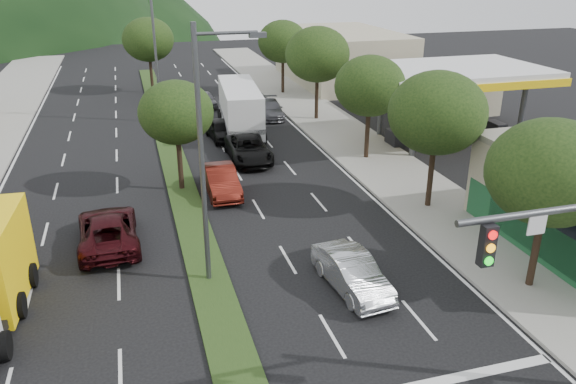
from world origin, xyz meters
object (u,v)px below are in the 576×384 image
object	(u,v)px
tree_r_e	(283,42)
car_queue_b	(270,109)
streetlight_near	(207,147)
suv_maroon	(108,230)
sedan_silver	(352,273)
tree_med_near	(176,113)
car_queue_e	(205,99)
tree_r_a	(550,172)
motorhome	(240,107)
tree_r_b	(437,113)
tree_med_far	(148,40)
car_queue_d	(248,149)
car_queue_a	(221,130)
car_queue_c	(221,181)
streetlight_mid	(158,50)
tree_r_d	(317,54)
tree_r_c	(370,86)

from	to	relation	value
tree_r_e	car_queue_b	bearing A→B (deg)	-112.16
streetlight_near	suv_maroon	distance (m)	7.59
streetlight_near	sedan_silver	size ratio (longest dim) A/B	2.26
tree_med_near	car_queue_e	world-z (taller)	tree_med_near
tree_r_a	motorhome	xyz separation A→B (m)	(-6.50, 24.46, -2.99)
tree_r_b	tree_med_far	xyz separation A→B (m)	(-12.00, 32.00, -0.03)
tree_med_near	suv_maroon	size ratio (longest dim) A/B	1.10
sedan_silver	tree_r_e	bearing A→B (deg)	72.63
tree_r_b	motorhome	bearing A→B (deg)	111.54
tree_r_a	sedan_silver	bearing A→B (deg)	164.84
tree_r_a	streetlight_near	size ratio (longest dim) A/B	0.66
streetlight_near	car_queue_d	distance (m)	15.33
car_queue_b	car_queue_a	bearing A→B (deg)	-127.02
tree_r_a	sedan_silver	xyz separation A→B (m)	(-6.75, 1.83, -4.09)
car_queue_b	car_queue_e	bearing A→B (deg)	140.04
tree_med_far	car_queue_b	xyz separation A→B (m)	(8.68, -12.15, -4.32)
streetlight_near	car_queue_a	distance (m)	19.79
car_queue_c	car_queue_d	bearing A→B (deg)	62.06
car_queue_b	car_queue_e	world-z (taller)	car_queue_b
tree_med_far	motorhome	world-z (taller)	tree_med_far
car_queue_d	car_queue_c	bearing A→B (deg)	-116.39
streetlight_near	car_queue_d	xyz separation A→B (m)	(4.45, 13.85, -4.83)
tree_med_near	suv_maroon	bearing A→B (deg)	-123.76
streetlight_mid	car_queue_e	world-z (taller)	streetlight_mid
car_queue_c	tree_med_far	bearing A→B (deg)	94.03
streetlight_near	car_queue_d	bearing A→B (deg)	72.19
tree_r_e	motorhome	xyz separation A→B (m)	(-6.50, -11.54, -3.06)
streetlight_mid	car_queue_b	world-z (taller)	streetlight_mid
tree_r_e	car_queue_b	xyz separation A→B (m)	(-3.32, -8.15, -4.21)
tree_r_a	tree_r_e	bearing A→B (deg)	90.00
streetlight_mid	suv_maroon	distance (m)	21.69
car_queue_c	streetlight_mid	bearing A→B (deg)	96.20
tree_med_far	streetlight_near	size ratio (longest dim) A/B	0.69
streetlight_near	car_queue_c	size ratio (longest dim) A/B	2.16
car_queue_e	car_queue_b	bearing A→B (deg)	-51.59
tree_r_d	suv_maroon	size ratio (longest dim) A/B	1.30
tree_r_d	car_queue_c	distance (m)	17.08
tree_r_c	sedan_silver	size ratio (longest dim) A/B	1.47
car_queue_b	car_queue_e	size ratio (longest dim) A/B	1.24
tree_r_b	streetlight_near	world-z (taller)	streetlight_near
suv_maroon	car_queue_c	xyz separation A→B (m)	(5.88, 4.61, -0.00)
sedan_silver	car_queue_c	bearing A→B (deg)	100.09
car_queue_b	tree_r_e	bearing A→B (deg)	75.38
sedan_silver	car_queue_b	size ratio (longest dim) A/B	0.94
tree_r_c	tree_med_near	bearing A→B (deg)	-170.54
tree_r_c	streetlight_near	size ratio (longest dim) A/B	0.65
sedan_silver	car_queue_b	xyz separation A→B (m)	(3.43, 26.02, -0.05)
tree_r_a	sedan_silver	distance (m)	8.10
streetlight_mid	tree_med_near	bearing A→B (deg)	-90.78
streetlight_mid	car_queue_e	bearing A→B (deg)	44.69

